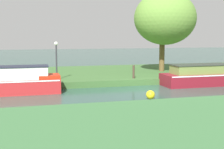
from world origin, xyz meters
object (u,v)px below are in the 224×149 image
maroon_barge (203,76)px  channel_buoy (150,95)px  mooring_post_near (134,72)px  mooring_post_far (0,77)px  willow_tree_left (165,18)px  lamp_post (56,55)px  red_narrowboat (4,82)px

maroon_barge → channel_buoy: bearing=-146.5°
maroon_barge → mooring_post_near: size_ratio=6.40×
channel_buoy → mooring_post_far: bearing=147.7°
willow_tree_left → mooring_post_near: willow_tree_left is taller
willow_tree_left → mooring_post_far: (-11.99, -3.02, -3.81)m
maroon_barge → willow_tree_left: bearing=99.6°
lamp_post → channel_buoy: lamp_post is taller
willow_tree_left → channel_buoy: 9.98m
maroon_barge → red_narrowboat: size_ratio=0.90×
lamp_post → channel_buoy: (4.27, -5.52, -1.75)m
red_narrowboat → willow_tree_left: willow_tree_left is taller
maroon_barge → willow_tree_left: size_ratio=0.90×
lamp_post → mooring_post_far: 3.66m
mooring_post_near → channel_buoy: size_ratio=1.94×
lamp_post → mooring_post_near: 5.19m
willow_tree_left → maroon_barge: bearing=-80.4°
lamp_post → mooring_post_near: bearing=-7.6°
maroon_barge → willow_tree_left: willow_tree_left is taller
mooring_post_far → willow_tree_left: bearing=14.1°
channel_buoy → red_narrowboat: bearing=155.3°
mooring_post_far → channel_buoy: size_ratio=1.58×
red_narrowboat → mooring_post_far: bearing=102.4°
maroon_barge → mooring_post_near: 4.60m
lamp_post → mooring_post_far: bearing=-168.8°
lamp_post → mooring_post_far: (-3.39, -0.67, -1.22)m
maroon_barge → lamp_post: (-9.36, 2.15, 1.38)m
maroon_barge → channel_buoy: size_ratio=12.41×
maroon_barge → channel_buoy: maroon_barge is taller
red_narrowboat → mooring_post_far: size_ratio=8.76×
maroon_barge → channel_buoy: (-5.09, -3.37, -0.37)m
mooring_post_far → mooring_post_near: bearing=0.0°
mooring_post_near → maroon_barge: bearing=-18.8°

